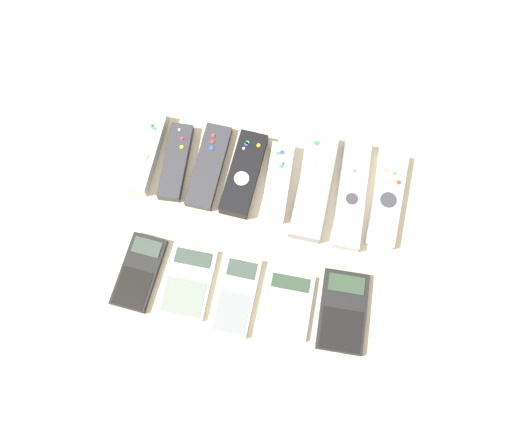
{
  "coord_description": "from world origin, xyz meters",
  "views": [
    {
      "loc": [
        0.06,
        -0.24,
        0.9
      ],
      "look_at": [
        0.0,
        0.04,
        0.01
      ],
      "focal_mm": 35.0,
      "sensor_mm": 36.0,
      "label": 1
    }
  ],
  "objects_px": {
    "remote_7": "(387,199)",
    "remote_3": "(244,174)",
    "remote_0": "(146,153)",
    "calculator_3": "(287,305)",
    "calculator_0": "(139,272)",
    "remote_2": "(209,166)",
    "calculator_2": "(236,296)",
    "remote_1": "(176,162)",
    "remote_4": "(278,182)",
    "remote_6": "(351,195)",
    "calculator_1": "(188,282)",
    "calculator_4": "(343,311)",
    "remote_5": "(314,187)"
  },
  "relations": [
    {
      "from": "remote_4",
      "to": "remote_6",
      "type": "relative_size",
      "value": 0.73
    },
    {
      "from": "calculator_2",
      "to": "remote_6",
      "type": "bearing_deg",
      "value": 53.53
    },
    {
      "from": "remote_5",
      "to": "remote_0",
      "type": "bearing_deg",
      "value": -179.67
    },
    {
      "from": "remote_5",
      "to": "calculator_1",
      "type": "xyz_separation_m",
      "value": [
        -0.19,
        -0.23,
        -0.01
      ]
    },
    {
      "from": "remote_1",
      "to": "remote_7",
      "type": "xyz_separation_m",
      "value": [
        0.41,
        0.0,
        0.0
      ]
    },
    {
      "from": "remote_1",
      "to": "calculator_3",
      "type": "distance_m",
      "value": 0.35
    },
    {
      "from": "calculator_1",
      "to": "calculator_4",
      "type": "xyz_separation_m",
      "value": [
        0.28,
        0.0,
        0.0
      ]
    },
    {
      "from": "calculator_0",
      "to": "remote_5",
      "type": "bearing_deg",
      "value": 42.12
    },
    {
      "from": "remote_3",
      "to": "calculator_4",
      "type": "bearing_deg",
      "value": -41.49
    },
    {
      "from": "remote_1",
      "to": "remote_2",
      "type": "xyz_separation_m",
      "value": [
        0.06,
        0.0,
        -0.0
      ]
    },
    {
      "from": "remote_0",
      "to": "calculator_2",
      "type": "height_order",
      "value": "remote_0"
    },
    {
      "from": "remote_0",
      "to": "remote_1",
      "type": "bearing_deg",
      "value": -5.51
    },
    {
      "from": "calculator_0",
      "to": "calculator_3",
      "type": "xyz_separation_m",
      "value": [
        0.28,
        -0.01,
        -0.0
      ]
    },
    {
      "from": "calculator_2",
      "to": "remote_4",
      "type": "bearing_deg",
      "value": 82.49
    },
    {
      "from": "remote_4",
      "to": "remote_5",
      "type": "relative_size",
      "value": 0.74
    },
    {
      "from": "remote_7",
      "to": "calculator_2",
      "type": "distance_m",
      "value": 0.34
    },
    {
      "from": "remote_0",
      "to": "remote_7",
      "type": "bearing_deg",
      "value": 0.12
    },
    {
      "from": "remote_3",
      "to": "calculator_4",
      "type": "relative_size",
      "value": 1.18
    },
    {
      "from": "remote_1",
      "to": "remote_2",
      "type": "height_order",
      "value": "remote_1"
    },
    {
      "from": "remote_6",
      "to": "calculator_2",
      "type": "distance_m",
      "value": 0.29
    },
    {
      "from": "remote_1",
      "to": "remote_7",
      "type": "distance_m",
      "value": 0.41
    },
    {
      "from": "remote_2",
      "to": "remote_5",
      "type": "bearing_deg",
      "value": 0.3
    },
    {
      "from": "calculator_0",
      "to": "calculator_2",
      "type": "distance_m",
      "value": 0.18
    },
    {
      "from": "remote_0",
      "to": "remote_5",
      "type": "xyz_separation_m",
      "value": [
        0.33,
        -0.01,
        -0.0
      ]
    },
    {
      "from": "remote_1",
      "to": "remote_4",
      "type": "bearing_deg",
      "value": -4.53
    },
    {
      "from": "remote_6",
      "to": "calculator_4",
      "type": "height_order",
      "value": "remote_6"
    },
    {
      "from": "remote_6",
      "to": "calculator_1",
      "type": "height_order",
      "value": "remote_6"
    },
    {
      "from": "remote_3",
      "to": "calculator_4",
      "type": "xyz_separation_m",
      "value": [
        0.23,
        -0.22,
        -0.01
      ]
    },
    {
      "from": "calculator_3",
      "to": "remote_2",
      "type": "bearing_deg",
      "value": 129.46
    },
    {
      "from": "remote_3",
      "to": "calculator_3",
      "type": "relative_size",
      "value": 1.48
    },
    {
      "from": "remote_5",
      "to": "remote_3",
      "type": "bearing_deg",
      "value": -178.53
    },
    {
      "from": "calculator_0",
      "to": "calculator_2",
      "type": "height_order",
      "value": "same"
    },
    {
      "from": "remote_2",
      "to": "remote_0",
      "type": "bearing_deg",
      "value": -179.03
    },
    {
      "from": "remote_0",
      "to": "calculator_3",
      "type": "distance_m",
      "value": 0.4
    },
    {
      "from": "remote_0",
      "to": "remote_3",
      "type": "relative_size",
      "value": 0.97
    },
    {
      "from": "remote_4",
      "to": "remote_5",
      "type": "bearing_deg",
      "value": 1.46
    },
    {
      "from": "remote_3",
      "to": "remote_1",
      "type": "bearing_deg",
      "value": -176.93
    },
    {
      "from": "remote_7",
      "to": "remote_3",
      "type": "bearing_deg",
      "value": -176.74
    },
    {
      "from": "remote_3",
      "to": "calculator_0",
      "type": "bearing_deg",
      "value": -120.4
    },
    {
      "from": "remote_2",
      "to": "calculator_3",
      "type": "xyz_separation_m",
      "value": [
        0.2,
        -0.24,
        -0.0
      ]
    },
    {
      "from": "remote_5",
      "to": "calculator_4",
      "type": "xyz_separation_m",
      "value": [
        0.09,
        -0.22,
        -0.01
      ]
    },
    {
      "from": "remote_0",
      "to": "calculator_2",
      "type": "bearing_deg",
      "value": -45.7
    },
    {
      "from": "remote_6",
      "to": "remote_7",
      "type": "xyz_separation_m",
      "value": [
        0.07,
        0.01,
        -0.0
      ]
    },
    {
      "from": "remote_7",
      "to": "remote_6",
      "type": "bearing_deg",
      "value": -172.97
    },
    {
      "from": "remote_3",
      "to": "remote_5",
      "type": "distance_m",
      "value": 0.14
    },
    {
      "from": "remote_1",
      "to": "remote_4",
      "type": "relative_size",
      "value": 1.01
    },
    {
      "from": "remote_5",
      "to": "remote_7",
      "type": "height_order",
      "value": "remote_5"
    },
    {
      "from": "remote_7",
      "to": "calculator_1",
      "type": "distance_m",
      "value": 0.41
    },
    {
      "from": "remote_6",
      "to": "remote_7",
      "type": "distance_m",
      "value": 0.07
    },
    {
      "from": "remote_1",
      "to": "remote_4",
      "type": "xyz_separation_m",
      "value": [
        0.2,
        -0.0,
        0.0
      ]
    }
  ]
}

